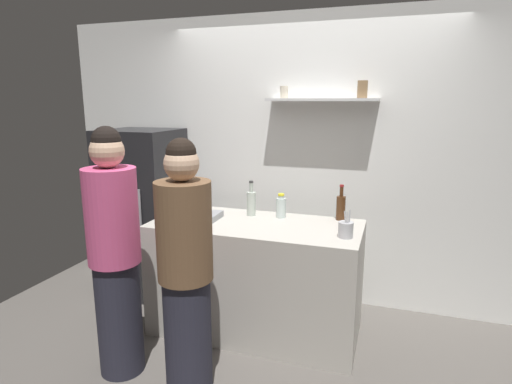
% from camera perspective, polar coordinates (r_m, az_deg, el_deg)
% --- Properties ---
extents(ground_plane, '(5.28, 5.28, 0.00)m').
position_cam_1_polar(ground_plane, '(3.20, 1.44, -22.87)').
color(ground_plane, '#59544F').
extents(back_wall_assembly, '(4.80, 0.32, 2.60)m').
position_cam_1_polar(back_wall_assembly, '(3.87, 7.00, 4.17)').
color(back_wall_assembly, white).
rests_on(back_wall_assembly, ground).
extents(refrigerator, '(0.67, 0.66, 1.59)m').
position_cam_1_polar(refrigerator, '(4.18, -15.02, -2.69)').
color(refrigerator, black).
rests_on(refrigerator, ground).
extents(counter, '(1.63, 0.75, 0.91)m').
position_cam_1_polar(counter, '(3.44, -0.00, -11.55)').
color(counter, '#B7B2A8').
rests_on(counter, ground).
extents(baking_pan, '(0.34, 0.24, 0.05)m').
position_cam_1_polar(baking_pan, '(3.44, -7.80, -3.16)').
color(baking_pan, gray).
rests_on(baking_pan, counter).
extents(utensil_holder, '(0.10, 0.10, 0.20)m').
position_cam_1_polar(utensil_holder, '(3.00, 12.13, -5.02)').
color(utensil_holder, '#B2B2B7').
rests_on(utensil_holder, counter).
extents(wine_bottle_amber_glass, '(0.07, 0.07, 0.29)m').
position_cam_1_polar(wine_bottle_amber_glass, '(3.41, 11.48, -1.99)').
color(wine_bottle_amber_glass, '#472814').
rests_on(wine_bottle_amber_glass, counter).
extents(wine_bottle_pale_glass, '(0.08, 0.08, 0.29)m').
position_cam_1_polar(wine_bottle_pale_glass, '(3.48, -0.65, -1.44)').
color(wine_bottle_pale_glass, '#B2BFB2').
rests_on(wine_bottle_pale_glass, counter).
extents(water_bottle_plastic, '(0.08, 0.08, 0.20)m').
position_cam_1_polar(water_bottle_plastic, '(3.42, 3.43, -2.05)').
color(water_bottle_plastic, silver).
rests_on(water_bottle_plastic, counter).
extents(person_brown_jacket, '(0.34, 0.34, 1.64)m').
position_cam_1_polar(person_brown_jacket, '(2.66, -9.56, -10.81)').
color(person_brown_jacket, '#262633').
rests_on(person_brown_jacket, ground).
extents(person_pink_top, '(0.34, 0.34, 1.69)m').
position_cam_1_polar(person_pink_top, '(2.95, -18.67, -8.26)').
color(person_pink_top, '#262633').
rests_on(person_pink_top, ground).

